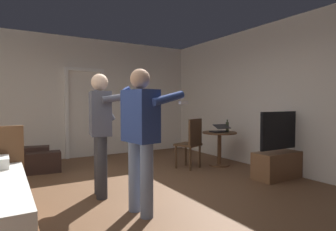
{
  "coord_description": "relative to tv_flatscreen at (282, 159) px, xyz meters",
  "views": [
    {
      "loc": [
        -1.47,
        -3.45,
        1.3
      ],
      "look_at": [
        0.75,
        0.25,
        1.1
      ],
      "focal_mm": 29.51,
      "sensor_mm": 36.0,
      "label": 1
    }
  ],
  "objects": [
    {
      "name": "tv_flatscreen",
      "position": [
        0.0,
        0.0,
        0.0
      ],
      "size": [
        1.12,
        0.4,
        1.15
      ],
      "color": "brown",
      "rests_on": "ground_plane"
    },
    {
      "name": "ground_plane",
      "position": [
        -2.7,
        0.38,
        -0.33
      ],
      "size": [
        7.16,
        7.16,
        0.0
      ],
      "primitive_type": "plane",
      "color": "brown"
    },
    {
      "name": "person_blue_shirt",
      "position": [
        -2.8,
        -0.18,
        0.65
      ],
      "size": [
        0.69,
        0.62,
        1.69
      ],
      "color": "slate",
      "rests_on": "ground_plane"
    },
    {
      "name": "person_striped_shirt",
      "position": [
        -3.0,
        0.68,
        0.66
      ],
      "size": [
        0.65,
        0.66,
        1.7
      ],
      "color": "#333338",
      "rests_on": "ground_plane"
    },
    {
      "name": "doorway_frame",
      "position": [
        -2.47,
        3.61,
        0.89
      ],
      "size": [
        0.93,
        0.08,
        2.13
      ],
      "color": "white",
      "rests_on": "ground_plane"
    },
    {
      "name": "suitcase_small",
      "position": [
        -3.63,
        2.78,
        -0.1
      ],
      "size": [
        0.5,
        0.38,
        0.46
      ],
      "primitive_type": "cube",
      "rotation": [
        0.0,
        0.0,
        -0.16
      ],
      "color": "black",
      "rests_on": "ground_plane"
    },
    {
      "name": "side_table",
      "position": [
        -0.32,
        1.26,
        0.15
      ],
      "size": [
        0.71,
        0.71,
        0.7
      ],
      "color": "brown",
      "rests_on": "ground_plane"
    },
    {
      "name": "bottle_on_table",
      "position": [
        -0.18,
        1.18,
        0.48
      ],
      "size": [
        0.06,
        0.06,
        0.26
      ],
      "color": "#3D442A",
      "rests_on": "side_table"
    },
    {
      "name": "suitcase_dark",
      "position": [
        -3.53,
        2.49,
        -0.14
      ],
      "size": [
        0.62,
        0.37,
        0.38
      ],
      "primitive_type": "cube",
      "rotation": [
        0.0,
        0.0,
        -0.09
      ],
      "color": "black",
      "rests_on": "ground_plane"
    },
    {
      "name": "laptop",
      "position": [
        -0.36,
        1.22,
        0.42
      ],
      "size": [
        0.35,
        0.36,
        0.16
      ],
      "color": "black",
      "rests_on": "side_table"
    },
    {
      "name": "wall_back",
      "position": [
        -2.7,
        3.69,
        1.1
      ],
      "size": [
        6.24,
        0.12,
        2.85
      ],
      "primitive_type": "cube",
      "color": "silver",
      "rests_on": "ground_plane"
    },
    {
      "name": "wooden_chair",
      "position": [
        -0.98,
        1.34,
        0.22
      ],
      "size": [
        0.54,
        0.54,
        0.99
      ],
      "color": "#4C331E",
      "rests_on": "ground_plane"
    },
    {
      "name": "wall_right",
      "position": [
        0.36,
        0.38,
        1.1
      ],
      "size": [
        0.12,
        6.75,
        2.85
      ],
      "primitive_type": "cube",
      "color": "silver",
      "rests_on": "ground_plane"
    }
  ]
}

